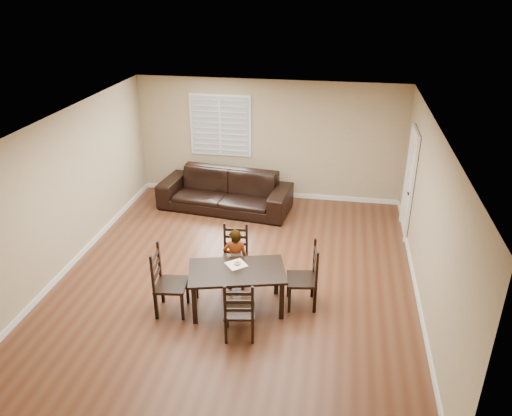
# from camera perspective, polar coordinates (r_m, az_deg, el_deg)

# --- Properties ---
(ground) EXTENTS (7.00, 7.00, 0.00)m
(ground) POSITION_cam_1_polar(r_m,az_deg,el_deg) (8.74, -2.09, -7.68)
(ground) COLOR #58321E
(ground) RESTS_ON ground
(room) EXTENTS (6.04, 7.04, 2.72)m
(room) POSITION_cam_1_polar(r_m,az_deg,el_deg) (8.06, -1.78, 3.83)
(room) COLOR tan
(room) RESTS_ON ground
(dining_table) EXTENTS (1.61, 1.16, 0.68)m
(dining_table) POSITION_cam_1_polar(r_m,az_deg,el_deg) (7.65, -2.20, -7.69)
(dining_table) COLOR black
(dining_table) RESTS_ON ground
(chair_near) EXTENTS (0.47, 0.44, 0.96)m
(chair_near) POSITION_cam_1_polar(r_m,az_deg,el_deg) (8.52, -2.36, -5.15)
(chair_near) COLOR black
(chair_near) RESTS_ON ground
(chair_far) EXTENTS (0.49, 0.47, 0.96)m
(chair_far) POSITION_cam_1_polar(r_m,az_deg,el_deg) (7.10, -1.94, -12.15)
(chair_far) COLOR black
(chair_far) RESTS_ON ground
(chair_left) EXTENTS (0.52, 0.54, 1.09)m
(chair_left) POSITION_cam_1_polar(r_m,az_deg,el_deg) (7.76, -10.65, -8.45)
(chair_left) COLOR black
(chair_left) RESTS_ON ground
(chair_right) EXTENTS (0.52, 0.54, 1.06)m
(chair_right) POSITION_cam_1_polar(r_m,az_deg,el_deg) (7.81, 6.19, -7.99)
(chair_right) COLOR black
(chair_right) RESTS_ON ground
(child) EXTENTS (0.44, 0.33, 1.10)m
(child) POSITION_cam_1_polar(r_m,az_deg,el_deg) (8.12, -2.37, -5.91)
(child) COLOR gray
(child) RESTS_ON ground
(napkin) EXTENTS (0.39, 0.39, 0.00)m
(napkin) POSITION_cam_1_polar(r_m,az_deg,el_deg) (7.74, -2.27, -6.46)
(napkin) COLOR silver
(napkin) RESTS_ON dining_table
(donut) EXTENTS (0.11, 0.11, 0.04)m
(donut) POSITION_cam_1_polar(r_m,az_deg,el_deg) (7.73, -2.13, -6.30)
(donut) COLOR #C28845
(donut) RESTS_ON napkin
(sofa) EXTENTS (2.96, 1.44, 0.83)m
(sofa) POSITION_cam_1_polar(r_m,az_deg,el_deg) (10.96, -3.56, 1.94)
(sofa) COLOR black
(sofa) RESTS_ON ground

